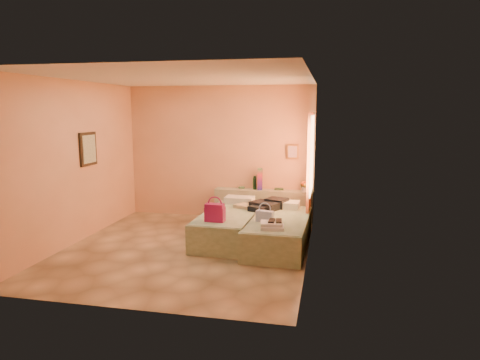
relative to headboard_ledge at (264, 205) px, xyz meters
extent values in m
plane|color=tan|center=(-0.98, -2.10, -0.33)|extent=(4.50, 4.50, 0.00)
cube|color=#E4A979|center=(-0.98, 0.15, 1.07)|extent=(4.00, 0.02, 2.80)
cube|color=#E4A979|center=(-2.98, -2.10, 1.07)|extent=(0.02, 4.50, 2.80)
cube|color=#E4A979|center=(1.02, -2.10, 1.07)|extent=(0.02, 4.50, 2.80)
cube|color=silver|center=(-0.98, -2.10, 2.47)|extent=(4.00, 4.50, 0.02)
cube|color=beige|center=(1.00, -0.85, 1.18)|extent=(0.02, 1.10, 1.40)
cube|color=#F66C3A|center=(0.96, -1.00, 0.82)|extent=(0.05, 0.55, 2.20)
cube|color=#F66C3A|center=(0.96, -0.40, 0.82)|extent=(0.05, 0.45, 2.20)
cube|color=black|center=(-2.95, -1.70, 1.28)|extent=(0.04, 0.50, 0.60)
cube|color=#CD9044|center=(0.57, 0.12, 1.12)|extent=(0.25, 0.04, 0.30)
cube|color=#A2A98A|center=(0.00, 0.00, 0.00)|extent=(2.05, 0.30, 0.65)
cube|color=#A4BA96|center=(-0.38, -1.45, -0.08)|extent=(0.96, 2.03, 0.50)
cube|color=#A4BA96|center=(0.52, -1.69, -0.08)|extent=(0.96, 2.03, 0.50)
cylinder|color=#153B20|center=(-0.20, 0.03, 0.46)|extent=(0.10, 0.10, 0.27)
cube|color=#971252|center=(-0.08, -0.01, 0.55)|extent=(0.11, 0.11, 0.45)
cylinder|color=#468155|center=(-0.49, 0.09, 0.34)|extent=(0.14, 0.14, 0.03)
cube|color=#244429|center=(0.31, 0.08, 0.34)|extent=(0.20, 0.16, 0.03)
cube|color=beige|center=(0.84, -0.03, 0.45)|extent=(0.23, 0.23, 0.26)
cube|color=#971252|center=(-0.48, -2.11, 0.32)|extent=(0.32, 0.19, 0.30)
cube|color=tan|center=(-0.19, -1.05, 0.20)|extent=(0.43, 0.39, 0.06)
cube|color=black|center=(0.24, -1.06, 0.26)|extent=(0.73, 0.73, 0.17)
cube|color=#425C9E|center=(0.32, -1.97, 0.27)|extent=(0.30, 0.18, 0.18)
cube|color=silver|center=(0.50, -2.35, 0.23)|extent=(0.38, 0.34, 0.10)
cube|color=black|center=(0.53, -2.30, 0.29)|extent=(0.18, 0.24, 0.02)
camera|label=1|loc=(1.31, -8.66, 1.98)|focal=32.00mm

